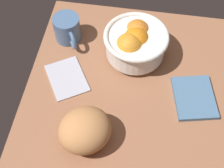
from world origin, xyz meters
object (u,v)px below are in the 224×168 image
object	(u,v)px
mug	(67,29)
fruit_bowl	(135,42)
bread_loaf	(85,130)
napkin_folded	(194,98)
napkin_spare	(67,78)

from	to	relation	value
mug	fruit_bowl	bearing A→B (deg)	80.22
bread_loaf	napkin_folded	world-z (taller)	bread_loaf
napkin_folded	mug	distance (cm)	45.84
fruit_bowl	napkin_folded	bearing A→B (deg)	55.09
bread_loaf	fruit_bowl	bearing A→B (deg)	163.02
bread_loaf	mug	world-z (taller)	bread_loaf
bread_loaf	napkin_folded	size ratio (longest dim) A/B	0.99
mug	napkin_folded	bearing A→B (deg)	67.33
fruit_bowl	napkin_spare	xyz separation A→B (cm)	(12.45, -19.29, -5.88)
bread_loaf	mug	size ratio (longest dim) A/B	1.21
napkin_folded	napkin_spare	xyz separation A→B (cm)	(-1.28, -38.98, -0.22)
bread_loaf	mug	distance (cm)	37.29
napkin_spare	napkin_folded	bearing A→B (deg)	88.12
fruit_bowl	napkin_folded	size ratio (longest dim) A/B	1.37
bread_loaf	napkin_spare	size ratio (longest dim) A/B	1.03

